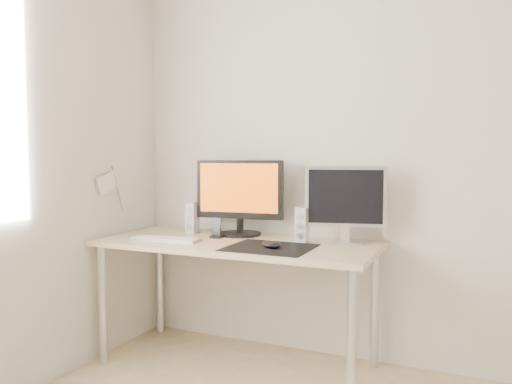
% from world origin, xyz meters
% --- Properties ---
extents(wall_back, '(3.50, 0.00, 3.50)m').
position_xyz_m(wall_back, '(0.00, 1.75, 1.25)').
color(wall_back, beige).
rests_on(wall_back, ground).
extents(mousepad, '(0.45, 0.40, 0.00)m').
position_xyz_m(mousepad, '(-0.68, 1.26, 0.73)').
color(mousepad, black).
rests_on(mousepad, desk).
extents(mouse, '(0.11, 0.06, 0.04)m').
position_xyz_m(mouse, '(-0.66, 1.23, 0.75)').
color(mouse, black).
rests_on(mouse, mousepad).
extents(desk, '(1.60, 0.70, 0.73)m').
position_xyz_m(desk, '(-0.93, 1.38, 0.65)').
color(desk, '#D1B587').
rests_on(desk, ground).
extents(main_monitor, '(0.55, 0.29, 0.47)m').
position_xyz_m(main_monitor, '(-1.01, 1.58, 0.98)').
color(main_monitor, black).
rests_on(main_monitor, desk).
extents(second_monitor, '(0.45, 0.21, 0.43)m').
position_xyz_m(second_monitor, '(-0.34, 1.57, 0.97)').
color(second_monitor, '#B4B4B6').
rests_on(second_monitor, desk).
extents(speaker_left, '(0.06, 0.08, 0.20)m').
position_xyz_m(speaker_left, '(-1.32, 1.53, 0.83)').
color(speaker_left, white).
rests_on(speaker_left, desk).
extents(speaker_right, '(0.06, 0.08, 0.20)m').
position_xyz_m(speaker_right, '(-0.57, 1.50, 0.83)').
color(speaker_right, silver).
rests_on(speaker_right, desk).
extents(keyboard, '(0.43, 0.14, 0.02)m').
position_xyz_m(keyboard, '(-1.33, 1.24, 0.74)').
color(keyboard, '#A9A9AB').
rests_on(keyboard, desk).
extents(phone_dock, '(0.07, 0.06, 0.12)m').
position_xyz_m(phone_dock, '(-1.09, 1.43, 0.77)').
color(phone_dock, black).
rests_on(phone_dock, desk).
extents(pennant, '(0.01, 0.23, 0.29)m').
position_xyz_m(pennant, '(-1.72, 1.24, 1.05)').
color(pennant, '#A57F54').
rests_on(pennant, wall_left).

